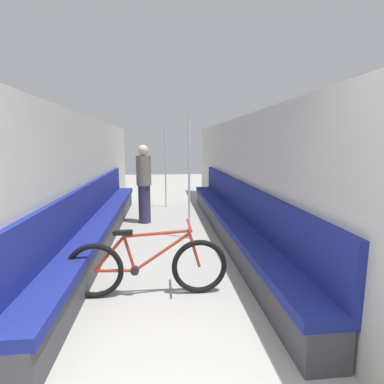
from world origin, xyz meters
The scene contains 8 objects.
wall_left centered at (-1.33, 3.76, 1.04)m, with size 0.10×10.72×2.08m, color beige.
wall_right centered at (1.33, 3.76, 1.04)m, with size 0.10×10.72×2.08m, color beige.
bench_seat_row_left centered at (-1.10, 4.01, 0.32)m, with size 0.41×6.33×0.99m.
bench_seat_row_right centered at (1.10, 4.01, 0.32)m, with size 0.41×6.33×0.99m.
bicycle centered at (-0.24, 2.15, 0.32)m, with size 1.72×0.46×0.78m.
grab_pole_near centered at (0.39, 4.09, 1.00)m, with size 0.08×0.08×2.06m.
grab_pole_far centered at (0.02, 6.72, 1.00)m, with size 0.08×0.08×2.06m.
passenger_standing centered at (-0.44, 5.21, 0.83)m, with size 0.30×0.30×1.60m.
Camera 1 is at (-0.07, -0.91, 1.63)m, focal length 28.00 mm.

